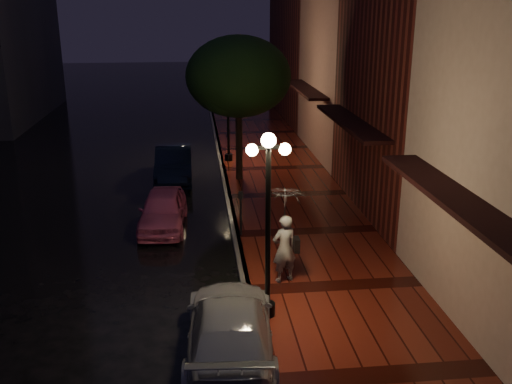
# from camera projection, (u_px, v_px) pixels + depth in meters

# --- Properties ---
(ground) EXTENTS (120.00, 120.00, 0.00)m
(ground) POSITION_uv_depth(u_px,v_px,m) (236.00, 238.00, 17.99)
(ground) COLOR black
(ground) RESTS_ON ground
(sidewalk) EXTENTS (4.50, 60.00, 0.15)m
(sidewalk) POSITION_uv_depth(u_px,v_px,m) (306.00, 233.00, 18.20)
(sidewalk) COLOR #4B140D
(sidewalk) RESTS_ON ground
(curb) EXTENTS (0.25, 60.00, 0.15)m
(curb) POSITION_uv_depth(u_px,v_px,m) (236.00, 236.00, 17.96)
(curb) COLOR #595451
(curb) RESTS_ON ground
(storefront_mid) EXTENTS (5.00, 8.00, 11.00)m
(storefront_mid) POSITION_uv_depth(u_px,v_px,m) (440.00, 53.00, 18.89)
(storefront_mid) COLOR #511914
(storefront_mid) RESTS_ON ground
(storefront_far) EXTENTS (5.00, 8.00, 9.00)m
(storefront_far) POSITION_uv_depth(u_px,v_px,m) (367.00, 61.00, 26.76)
(storefront_far) COLOR #8C5951
(storefront_far) RESTS_ON ground
(storefront_extra) EXTENTS (5.00, 12.00, 10.00)m
(storefront_extra) POSITION_uv_depth(u_px,v_px,m) (321.00, 39.00, 36.05)
(storefront_extra) COLOR #511914
(storefront_extra) RESTS_ON ground
(streetlamp_near) EXTENTS (0.96, 0.36, 4.31)m
(streetlamp_near) POSITION_uv_depth(u_px,v_px,m) (268.00, 216.00, 12.49)
(streetlamp_near) COLOR black
(streetlamp_near) RESTS_ON sidewalk
(streetlamp_far) EXTENTS (0.96, 0.36, 4.31)m
(streetlamp_far) POSITION_uv_depth(u_px,v_px,m) (228.00, 108.00, 25.71)
(streetlamp_far) COLOR black
(streetlamp_far) RESTS_ON sidewalk
(street_tree) EXTENTS (4.16, 4.16, 5.80)m
(street_tree) POSITION_uv_depth(u_px,v_px,m) (239.00, 79.00, 22.39)
(street_tree) COLOR black
(street_tree) RESTS_ON sidewalk
(pink_car) EXTENTS (1.63, 3.67, 1.23)m
(pink_car) POSITION_uv_depth(u_px,v_px,m) (163.00, 210.00, 18.70)
(pink_car) COLOR #D05583
(pink_car) RESTS_ON ground
(navy_car) EXTENTS (1.51, 4.26, 1.40)m
(navy_car) POSITION_uv_depth(u_px,v_px,m) (174.00, 164.00, 23.79)
(navy_car) COLOR black
(navy_car) RESTS_ON ground
(silver_car) EXTENTS (2.10, 4.58, 1.30)m
(silver_car) POSITION_uv_depth(u_px,v_px,m) (230.00, 328.00, 11.77)
(silver_car) COLOR #A8A9B0
(silver_car) RESTS_ON ground
(woman_with_umbrella) EXTENTS (1.05, 1.08, 2.54)m
(woman_with_umbrella) POSITION_uv_depth(u_px,v_px,m) (285.00, 221.00, 14.38)
(woman_with_umbrella) COLOR white
(woman_with_umbrella) RESTS_ON sidewalk
(parking_meter) EXTENTS (0.14, 0.12, 1.43)m
(parking_meter) POSITION_uv_depth(u_px,v_px,m) (241.00, 209.00, 17.61)
(parking_meter) COLOR black
(parking_meter) RESTS_ON sidewalk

